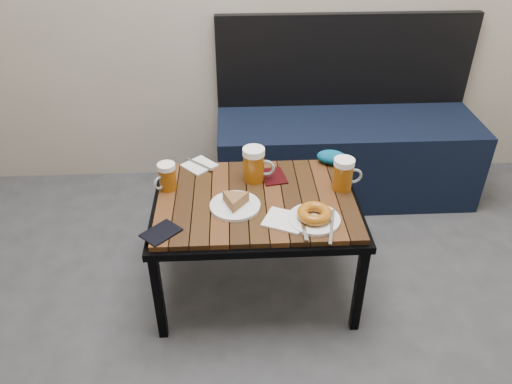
{
  "coord_description": "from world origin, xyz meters",
  "views": [
    {
      "loc": [
        -0.33,
        -0.65,
        1.62
      ],
      "look_at": [
        -0.25,
        1.01,
        0.5
      ],
      "focal_mm": 35.0,
      "sensor_mm": 36.0,
      "label": 1
    }
  ],
  "objects_px": {
    "beer_mug_right": "(344,174)",
    "knit_pouch": "(332,157)",
    "passport_navy": "(161,233)",
    "passport_burgundy": "(273,176)",
    "cafe_table": "(256,207)",
    "beer_mug_centre": "(254,164)",
    "beer_mug_left": "(167,177)",
    "plate_bagel": "(314,216)",
    "plate_pie": "(235,203)",
    "bench": "(345,148)"
  },
  "relations": [
    {
      "from": "plate_bagel",
      "to": "beer_mug_right",
      "type": "bearing_deg",
      "value": 55.41
    },
    {
      "from": "cafe_table",
      "to": "plate_bagel",
      "type": "bearing_deg",
      "value": -37.94
    },
    {
      "from": "plate_bagel",
      "to": "passport_burgundy",
      "type": "xyz_separation_m",
      "value": [
        -0.13,
        0.32,
        -0.02
      ]
    },
    {
      "from": "cafe_table",
      "to": "beer_mug_centre",
      "type": "xyz_separation_m",
      "value": [
        0.0,
        0.14,
        0.12
      ]
    },
    {
      "from": "passport_navy",
      "to": "passport_burgundy",
      "type": "distance_m",
      "value": 0.57
    },
    {
      "from": "knit_pouch",
      "to": "plate_pie",
      "type": "bearing_deg",
      "value": -143.86
    },
    {
      "from": "passport_navy",
      "to": "passport_burgundy",
      "type": "relative_size",
      "value": 0.98
    },
    {
      "from": "beer_mug_left",
      "to": "plate_bagel",
      "type": "height_order",
      "value": "beer_mug_left"
    },
    {
      "from": "beer_mug_centre",
      "to": "beer_mug_right",
      "type": "distance_m",
      "value": 0.37
    },
    {
      "from": "cafe_table",
      "to": "passport_navy",
      "type": "xyz_separation_m",
      "value": [
        -0.36,
        -0.21,
        0.05
      ]
    },
    {
      "from": "knit_pouch",
      "to": "beer_mug_right",
      "type": "bearing_deg",
      "value": -87.57
    },
    {
      "from": "cafe_table",
      "to": "passport_burgundy",
      "type": "xyz_separation_m",
      "value": [
        0.08,
        0.15,
        0.05
      ]
    },
    {
      "from": "bench",
      "to": "passport_burgundy",
      "type": "height_order",
      "value": "bench"
    },
    {
      "from": "plate_pie",
      "to": "passport_burgundy",
      "type": "xyz_separation_m",
      "value": [
        0.17,
        0.21,
        -0.02
      ]
    },
    {
      "from": "beer_mug_centre",
      "to": "passport_navy",
      "type": "height_order",
      "value": "beer_mug_centre"
    },
    {
      "from": "beer_mug_right",
      "to": "passport_burgundy",
      "type": "distance_m",
      "value": 0.3
    },
    {
      "from": "bench",
      "to": "plate_pie",
      "type": "height_order",
      "value": "bench"
    },
    {
      "from": "beer_mug_left",
      "to": "plate_pie",
      "type": "bearing_deg",
      "value": 107.53
    },
    {
      "from": "beer_mug_right",
      "to": "passport_navy",
      "type": "distance_m",
      "value": 0.77
    },
    {
      "from": "plate_pie",
      "to": "bench",
      "type": "bearing_deg",
      "value": 52.61
    },
    {
      "from": "plate_pie",
      "to": "knit_pouch",
      "type": "xyz_separation_m",
      "value": [
        0.44,
        0.32,
        0.01
      ]
    },
    {
      "from": "cafe_table",
      "to": "knit_pouch",
      "type": "distance_m",
      "value": 0.45
    },
    {
      "from": "beer_mug_centre",
      "to": "cafe_table",
      "type": "bearing_deg",
      "value": -81.38
    },
    {
      "from": "passport_navy",
      "to": "plate_pie",
      "type": "bearing_deg",
      "value": 73.11
    },
    {
      "from": "plate_pie",
      "to": "passport_navy",
      "type": "height_order",
      "value": "plate_pie"
    },
    {
      "from": "beer_mug_centre",
      "to": "plate_pie",
      "type": "distance_m",
      "value": 0.22
    },
    {
      "from": "beer_mug_centre",
      "to": "passport_navy",
      "type": "bearing_deg",
      "value": -127.11
    },
    {
      "from": "cafe_table",
      "to": "knit_pouch",
      "type": "xyz_separation_m",
      "value": [
        0.35,
        0.26,
        0.07
      ]
    },
    {
      "from": "passport_burgundy",
      "to": "passport_navy",
      "type": "bearing_deg",
      "value": -150.83
    },
    {
      "from": "bench",
      "to": "plate_pie",
      "type": "xyz_separation_m",
      "value": [
        -0.62,
        -0.81,
        0.22
      ]
    },
    {
      "from": "knit_pouch",
      "to": "beer_mug_centre",
      "type": "bearing_deg",
      "value": -160.92
    },
    {
      "from": "beer_mug_left",
      "to": "knit_pouch",
      "type": "xyz_separation_m",
      "value": [
        0.72,
        0.18,
        -0.03
      ]
    },
    {
      "from": "cafe_table",
      "to": "beer_mug_centre",
      "type": "bearing_deg",
      "value": 89.79
    },
    {
      "from": "passport_navy",
      "to": "knit_pouch",
      "type": "distance_m",
      "value": 0.86
    },
    {
      "from": "passport_burgundy",
      "to": "cafe_table",
      "type": "bearing_deg",
      "value": -128.68
    },
    {
      "from": "plate_pie",
      "to": "passport_burgundy",
      "type": "height_order",
      "value": "plate_pie"
    },
    {
      "from": "plate_bagel",
      "to": "beer_mug_left",
      "type": "bearing_deg",
      "value": 156.45
    },
    {
      "from": "beer_mug_centre",
      "to": "passport_navy",
      "type": "relative_size",
      "value": 1.13
    },
    {
      "from": "beer_mug_centre",
      "to": "knit_pouch",
      "type": "xyz_separation_m",
      "value": [
        0.35,
        0.12,
        -0.05
      ]
    },
    {
      "from": "bench",
      "to": "passport_navy",
      "type": "height_order",
      "value": "bench"
    },
    {
      "from": "bench",
      "to": "beer_mug_left",
      "type": "height_order",
      "value": "bench"
    },
    {
      "from": "plate_bagel",
      "to": "beer_mug_centre",
      "type": "bearing_deg",
      "value": 124.92
    },
    {
      "from": "bench",
      "to": "plate_bagel",
      "type": "bearing_deg",
      "value": -109.4
    },
    {
      "from": "beer_mug_right",
      "to": "plate_bagel",
      "type": "height_order",
      "value": "beer_mug_right"
    },
    {
      "from": "cafe_table",
      "to": "plate_bagel",
      "type": "relative_size",
      "value": 3.23
    },
    {
      "from": "beer_mug_right",
      "to": "knit_pouch",
      "type": "height_order",
      "value": "beer_mug_right"
    },
    {
      "from": "beer_mug_right",
      "to": "knit_pouch",
      "type": "xyz_separation_m",
      "value": [
        -0.01,
        0.21,
        -0.04
      ]
    },
    {
      "from": "beer_mug_right",
      "to": "knit_pouch",
      "type": "bearing_deg",
      "value": 89.29
    },
    {
      "from": "plate_pie",
      "to": "knit_pouch",
      "type": "relative_size",
      "value": 1.49
    },
    {
      "from": "plate_bagel",
      "to": "passport_burgundy",
      "type": "height_order",
      "value": "plate_bagel"
    }
  ]
}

